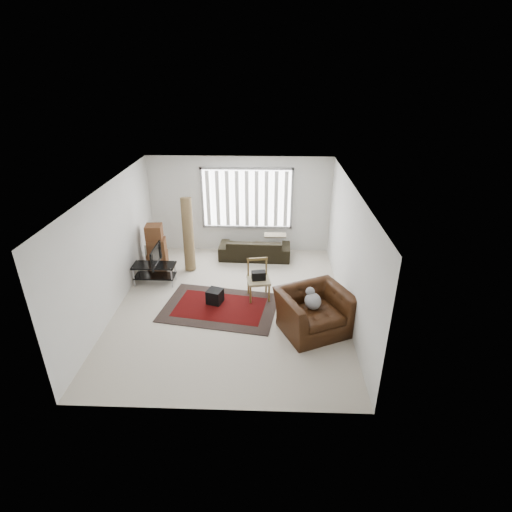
{
  "coord_description": "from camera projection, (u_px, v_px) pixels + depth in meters",
  "views": [
    {
      "loc": [
        0.84,
        -7.55,
        4.89
      ],
      "look_at": [
        0.54,
        0.38,
        1.05
      ],
      "focal_mm": 28.0,
      "sensor_mm": 36.0,
      "label": 1
    }
  ],
  "objects": [
    {
      "name": "side_chair",
      "position": [
        258.0,
        278.0,
        9.02
      ],
      "size": [
        0.57,
        0.57,
        0.93
      ],
      "rotation": [
        0.0,
        0.0,
        0.17
      ],
      "color": "#897D5A",
      "rests_on": "ground"
    },
    {
      "name": "room",
      "position": [
        233.0,
        224.0,
        8.64
      ],
      "size": [
        6.0,
        6.02,
        2.71
      ],
      "color": "beige",
      "rests_on": "ground"
    },
    {
      "name": "sofa",
      "position": [
        255.0,
        245.0,
        10.98
      ],
      "size": [
        1.97,
        0.91,
        0.75
      ],
      "primitive_type": "imported",
      "rotation": [
        0.0,
        0.0,
        3.11
      ],
      "color": "black",
      "rests_on": "ground"
    },
    {
      "name": "subwoofer",
      "position": [
        215.0,
        296.0,
        8.95
      ],
      "size": [
        0.4,
        0.4,
        0.32
      ],
      "primitive_type": "cube",
      "rotation": [
        0.0,
        0.0,
        -0.31
      ],
      "color": "black",
      "rests_on": "persian_rug"
    },
    {
      "name": "moving_boxes",
      "position": [
        157.0,
        249.0,
        10.33
      ],
      "size": [
        0.54,
        0.5,
        1.21
      ],
      "color": "brown",
      "rests_on": "ground"
    },
    {
      "name": "tv_stand",
      "position": [
        154.0,
        270.0,
        9.69
      ],
      "size": [
        1.02,
        0.46,
        0.51
      ],
      "color": "black",
      "rests_on": "ground"
    },
    {
      "name": "rolled_rug",
      "position": [
        188.0,
        234.0,
        10.21
      ],
      "size": [
        0.37,
        0.63,
        1.9
      ],
      "primitive_type": "cylinder",
      "rotation": [
        -0.17,
        0.0,
        0.16
      ],
      "color": "brown",
      "rests_on": "ground"
    },
    {
      "name": "tv",
      "position": [
        153.0,
        256.0,
        9.53
      ],
      "size": [
        0.11,
        0.82,
        0.47
      ],
      "primitive_type": "imported",
      "rotation": [
        0.0,
        0.0,
        1.57
      ],
      "color": "black",
      "rests_on": "tv_stand"
    },
    {
      "name": "white_flatpack",
      "position": [
        155.0,
        257.0,
        10.42
      ],
      "size": [
        0.51,
        0.19,
        0.64
      ],
      "primitive_type": "cube",
      "rotation": [
        -0.14,
        0.0,
        -0.05
      ],
      "color": "silver",
      "rests_on": "ground"
    },
    {
      "name": "persian_rug",
      "position": [
        220.0,
        307.0,
        8.85
      ],
      "size": [
        2.69,
        2.02,
        0.02
      ],
      "color": "black",
      "rests_on": "ground"
    },
    {
      "name": "armchair",
      "position": [
        314.0,
        309.0,
        7.93
      ],
      "size": [
        1.69,
        1.6,
        0.98
      ],
      "rotation": [
        0.0,
        0.0,
        0.43
      ],
      "color": "#33190A",
      "rests_on": "ground"
    }
  ]
}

